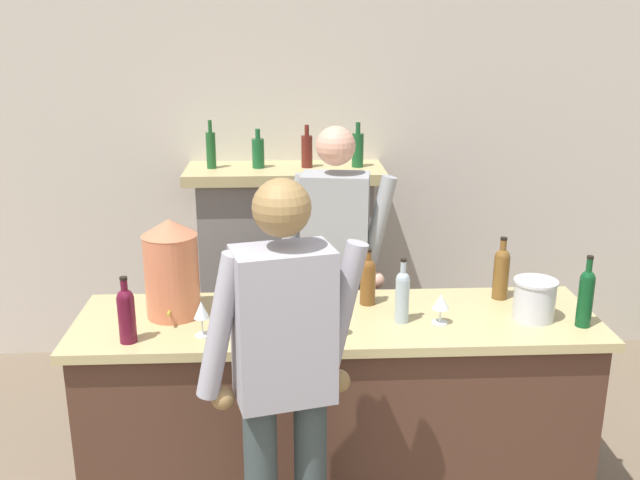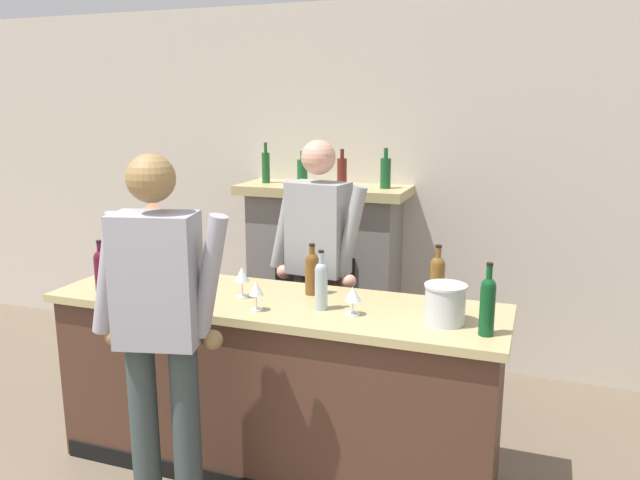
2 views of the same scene
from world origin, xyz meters
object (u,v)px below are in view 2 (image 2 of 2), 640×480
person_customer (160,333)px  wine_bottle_cabernet_heavy (321,283)px  fireplace_stone (324,273)px  wine_bottle_riesling_slim (312,271)px  wine_bottle_chardonnay_pale (101,270)px  ice_bucket_steel (445,304)px  person_bartender (318,269)px  copper_dispenser (155,243)px  wine_glass_near_bucket (353,295)px  wine_glass_mid_counter (256,290)px  wine_bottle_port_short (437,278)px  wine_glass_front_left (156,276)px  wine_glass_back_row (242,275)px  wine_bottle_rose_blush (487,304)px

person_customer → wine_bottle_cabernet_heavy: person_customer is taller
fireplace_stone → wine_bottle_riesling_slim: fireplace_stone is taller
wine_bottle_chardonnay_pale → person_customer: bearing=-34.2°
fireplace_stone → ice_bucket_steel: fireplace_stone is taller
wine_bottle_cabernet_heavy → wine_bottle_riesling_slim: (-0.13, 0.23, -0.01)m
person_bartender → wine_bottle_chardonnay_pale: 1.27m
fireplace_stone → wine_bottle_riesling_slim: (0.40, -1.33, 0.40)m
person_customer → copper_dispenser: person_customer is taller
person_customer → wine_bottle_riesling_slim: size_ratio=6.37×
person_customer → wine_glass_near_bucket: person_customer is taller
person_customer → wine_bottle_riesling_slim: bearing=63.9°
wine_glass_mid_counter → wine_bottle_riesling_slim: bearing=64.4°
wine_bottle_port_short → wine_glass_mid_counter: size_ratio=2.10×
person_customer → wine_bottle_chardonnay_pale: bearing=145.8°
copper_dispenser → ice_bucket_steel: bearing=-4.2°
wine_bottle_port_short → copper_dispenser: bearing=-175.1°
fireplace_stone → wine_bottle_port_short: size_ratio=5.36×
person_bartender → wine_glass_front_left: 1.02m
wine_glass_back_row → wine_bottle_cabernet_heavy: bearing=-5.8°
wine_glass_near_bucket → copper_dispenser: bearing=172.9°
copper_dispenser → wine_bottle_chardonnay_pale: size_ratio=1.58×
wine_bottle_rose_blush → wine_bottle_chardonnay_pale: (-2.04, -0.07, -0.01)m
wine_bottle_port_short → wine_glass_front_left: bearing=-165.4°
wine_bottle_rose_blush → copper_dispenser: bearing=173.5°
wine_bottle_riesling_slim → wine_glass_mid_counter: (-0.17, -0.35, -0.02)m
ice_bucket_steel → wine_bottle_riesling_slim: size_ratio=0.72×
wine_bottle_port_short → wine_bottle_rose_blush: size_ratio=0.95×
wine_bottle_cabernet_heavy → wine_bottle_rose_blush: wine_bottle_rose_blush is taller
wine_bottle_chardonnay_pale → ice_bucket_steel: bearing=5.0°
copper_dispenser → wine_glass_back_row: (0.60, -0.08, -0.12)m
wine_bottle_chardonnay_pale → wine_glass_mid_counter: 0.92m
fireplace_stone → person_customer: person_customer is taller
copper_dispenser → wine_glass_back_row: bearing=-7.8°
wine_bottle_rose_blush → wine_glass_mid_counter: wine_bottle_rose_blush is taller
wine_bottle_riesling_slim → wine_glass_front_left: wine_bottle_riesling_slim is taller
ice_bucket_steel → wine_glass_near_bucket: (-0.45, -0.03, 0.00)m
wine_bottle_cabernet_heavy → wine_bottle_rose_blush: 0.83m
wine_glass_near_bucket → wine_bottle_rose_blush: bearing=-5.4°
ice_bucket_steel → wine_bottle_riesling_slim: (-0.75, 0.22, 0.03)m
person_customer → wine_bottle_cabernet_heavy: size_ratio=5.85×
wine_bottle_chardonnay_pale → wine_glass_back_row: (0.75, 0.20, -0.01)m
wine_glass_back_row → wine_glass_front_left: (-0.44, -0.16, -0.00)m
person_customer → wine_glass_near_bucket: bearing=39.3°
copper_dispenser → wine_bottle_port_short: size_ratio=1.48×
wine_bottle_port_short → wine_glass_mid_counter: (-0.84, -0.39, -0.03)m
copper_dispenser → wine_bottle_cabernet_heavy: copper_dispenser is taller
fireplace_stone → person_customer: 2.19m
wine_glass_near_bucket → wine_bottle_chardonnay_pale: bearing=-174.7°
person_bartender → ice_bucket_steel: (0.88, -0.67, 0.08)m
person_customer → person_bartender: bearing=77.7°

